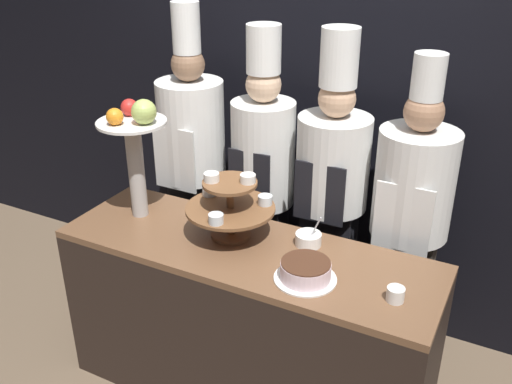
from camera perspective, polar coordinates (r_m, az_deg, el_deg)
The scene contains 11 objects.
wall_back at distance 3.32m, azimuth 7.03°, elevation 9.85°, with size 10.00×0.06×2.80m.
buffet_counter at distance 2.97m, azimuth -0.91°, elevation -12.98°, with size 1.84×0.60×0.89m.
tiered_stand at distance 2.72m, azimuth -2.60°, elevation -1.20°, with size 0.43×0.43×0.33m.
fruit_pedestal at distance 2.88m, azimuth -12.01°, elevation 5.14°, with size 0.34×0.34×0.64m.
cake_round at distance 2.47m, azimuth 4.97°, elevation -7.89°, with size 0.27×0.27×0.09m.
cup_white at distance 2.42m, azimuth 13.77°, elevation -9.91°, with size 0.07×0.07×0.06m.
serving_bowl_far at distance 2.73m, azimuth 5.26°, elevation -4.71°, with size 0.12×0.12×0.16m.
chef_left at distance 3.43m, azimuth -6.36°, elevation 3.50°, with size 0.39×0.39×1.90m.
chef_center_left at distance 3.22m, azimuth 0.68°, elevation 1.78°, with size 0.35×0.35×1.82m.
chef_center_right at distance 3.07m, azimuth 7.52°, elevation 0.24°, with size 0.38×0.38×1.84m.
chef_right at distance 2.99m, azimuth 15.17°, elevation -2.09°, with size 0.39×0.39×1.76m.
Camera 1 is at (1.10, -1.73, 2.31)m, focal length 40.00 mm.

